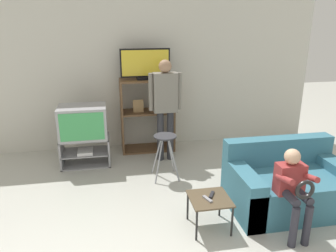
% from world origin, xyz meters
% --- Properties ---
extents(wall_back, '(6.40, 0.06, 2.60)m').
position_xyz_m(wall_back, '(0.00, 3.81, 1.30)').
color(wall_back, beige).
rests_on(wall_back, ground_plane).
extents(tv_stand, '(0.78, 0.47, 0.46)m').
position_xyz_m(tv_stand, '(-1.03, 3.06, 0.23)').
color(tv_stand, '#939399').
rests_on(tv_stand, ground_plane).
extents(television_main, '(0.74, 0.54, 0.51)m').
position_xyz_m(television_main, '(-1.04, 3.07, 0.72)').
color(television_main, '#9E9EA3').
rests_on(television_main, tv_stand).
extents(media_shelf, '(0.93, 0.45, 1.29)m').
position_xyz_m(media_shelf, '(0.04, 3.52, 0.66)').
color(media_shelf, brown).
rests_on(media_shelf, ground_plane).
extents(television_flat, '(0.84, 0.20, 0.51)m').
position_xyz_m(television_flat, '(0.02, 3.49, 1.53)').
color(television_flat, black).
rests_on(television_flat, media_shelf).
extents(folding_stool, '(0.37, 0.38, 0.67)m').
position_xyz_m(folding_stool, '(0.15, 2.36, 0.53)').
color(folding_stool, '#99999E').
rests_on(folding_stool, ground_plane).
extents(snack_table, '(0.44, 0.44, 0.38)m').
position_xyz_m(snack_table, '(0.42, 1.04, 0.33)').
color(snack_table, brown).
rests_on(snack_table, ground_plane).
extents(remote_control_black, '(0.10, 0.14, 0.02)m').
position_xyz_m(remote_control_black, '(0.46, 1.09, 0.39)').
color(remote_control_black, '#232328').
rests_on(remote_control_black, snack_table).
extents(remote_control_white, '(0.08, 0.15, 0.02)m').
position_xyz_m(remote_control_white, '(0.39, 1.01, 0.39)').
color(remote_control_white, gray).
rests_on(remote_control_white, snack_table).
extents(couch, '(1.45, 0.90, 0.81)m').
position_xyz_m(couch, '(1.52, 1.30, 0.29)').
color(couch, teal).
rests_on(couch, ground_plane).
extents(person_standing_adult, '(0.53, 0.20, 1.67)m').
position_xyz_m(person_standing_adult, '(0.27, 3.02, 1.02)').
color(person_standing_adult, '#2D2D33').
rests_on(person_standing_adult, ground_plane).
extents(person_seated_child, '(0.33, 0.43, 0.97)m').
position_xyz_m(person_seated_child, '(1.26, 0.78, 0.59)').
color(person_seated_child, '#2D2D38').
rests_on(person_seated_child, ground_plane).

